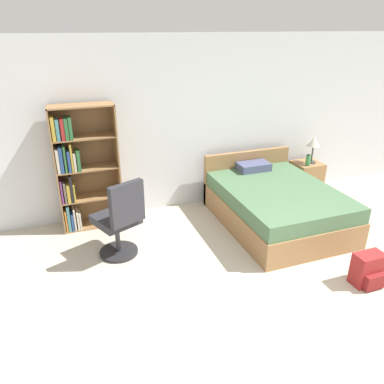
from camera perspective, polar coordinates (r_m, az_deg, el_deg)
The scene contains 9 objects.
ground_plane at distance 3.99m, azimuth 19.72°, elevation -20.03°, with size 14.00×14.00×0.00m, color #BCB29E.
wall_back at distance 5.87m, azimuth 1.63°, elevation 10.37°, with size 9.00×0.06×2.60m.
bookshelf at distance 5.38m, azimuth -16.87°, elevation 3.31°, with size 0.85×0.33×1.75m.
bed at distance 5.60m, azimuth 12.50°, elevation -1.80°, with size 1.49×2.01×0.83m.
office_chair at distance 4.65m, azimuth -10.90°, elevation -4.34°, with size 0.64×0.70×1.06m.
nightstand at distance 6.78m, azimuth 16.96°, elevation 2.12°, with size 0.45×0.46×0.55m.
table_lamp at distance 6.61m, azimuth 18.05°, elevation 7.06°, with size 0.22×0.22×0.44m.
water_bottle at distance 6.53m, azimuth 17.28°, elevation 4.66°, with size 0.08×0.08×0.19m.
backpack_red at distance 4.71m, azimuth 25.27°, elevation -10.71°, with size 0.34×0.27×0.38m.
Camera 1 is at (-2.10, -2.08, 2.69)m, focal length 35.00 mm.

